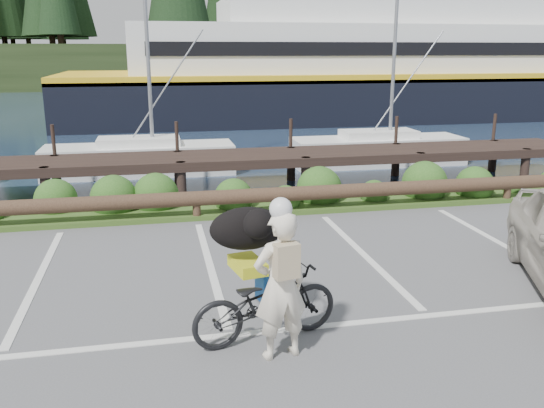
# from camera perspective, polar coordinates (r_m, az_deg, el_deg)

# --- Properties ---
(ground) EXTENTS (72.00, 72.00, 0.00)m
(ground) POSITION_cam_1_polar(r_m,az_deg,el_deg) (7.52, -4.62, -11.46)
(ground) COLOR #515153
(harbor_backdrop) EXTENTS (170.00, 160.00, 30.00)m
(harbor_backdrop) POSITION_cam_1_polar(r_m,az_deg,el_deg) (85.23, -11.17, 12.51)
(harbor_backdrop) COLOR #1B2A41
(harbor_backdrop) RESTS_ON ground
(vegetation_strip) EXTENTS (34.00, 1.60, 0.10)m
(vegetation_strip) POSITION_cam_1_polar(r_m,az_deg,el_deg) (12.46, -7.70, -0.46)
(vegetation_strip) COLOR #3D5B21
(vegetation_strip) RESTS_ON ground
(log_rail) EXTENTS (32.00, 0.30, 0.60)m
(log_rail) POSITION_cam_1_polar(r_m,az_deg,el_deg) (11.80, -7.44, -1.58)
(log_rail) COLOR #443021
(log_rail) RESTS_ON ground
(bicycle) EXTENTS (1.90, 0.99, 0.95)m
(bicycle) POSITION_cam_1_polar(r_m,az_deg,el_deg) (6.86, -0.64, -9.73)
(bicycle) COLOR black
(bicycle) RESTS_ON ground
(cyclist) EXTENTS (0.69, 0.53, 1.71)m
(cyclist) POSITION_cam_1_polar(r_m,az_deg,el_deg) (6.35, 0.85, -8.09)
(cyclist) COLOR #F3E7CE
(cyclist) RESTS_ON ground
(dog) EXTENTS (0.64, 1.01, 0.54)m
(dog) POSITION_cam_1_polar(r_m,az_deg,el_deg) (7.10, -2.48, -2.44)
(dog) COLOR black
(dog) RESTS_ON bicycle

